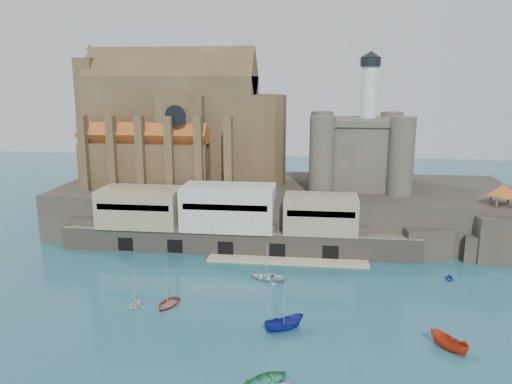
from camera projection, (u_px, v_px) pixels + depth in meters
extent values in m
plane|color=#1B4F5A|center=(267.00, 302.00, 76.09)|extent=(300.00, 300.00, 0.00)
cube|color=#28241E|center=(285.00, 206.00, 113.74)|extent=(100.00, 34.00, 10.00)
cube|color=#28241E|center=(95.00, 230.00, 102.65)|extent=(9.00, 5.00, 6.00)
cube|color=#28241E|center=(171.00, 233.00, 100.78)|extent=(9.00, 5.00, 6.00)
cube|color=#28241E|center=(254.00, 236.00, 98.78)|extent=(9.00, 5.00, 6.00)
cube|color=#28241E|center=(341.00, 239.00, 96.79)|extent=(9.00, 5.00, 6.00)
cube|color=#28241E|center=(426.00, 242.00, 94.92)|extent=(9.00, 5.00, 6.00)
cube|color=#6B6255|center=(238.00, 240.00, 98.33)|extent=(70.00, 6.00, 4.50)
cube|color=tan|center=(287.00, 261.00, 93.26)|extent=(30.00, 4.00, 0.40)
cube|color=black|center=(126.00, 244.00, 98.24)|extent=(3.00, 0.40, 2.60)
cube|color=black|center=(175.00, 246.00, 97.07)|extent=(3.00, 0.40, 2.60)
cube|color=black|center=(226.00, 248.00, 95.90)|extent=(3.00, 0.40, 2.60)
cube|color=black|center=(277.00, 250.00, 94.73)|extent=(3.00, 0.40, 2.60)
cube|color=black|center=(331.00, 252.00, 93.56)|extent=(3.00, 0.40, 2.60)
cube|color=gray|center=(141.00, 207.00, 100.33)|extent=(16.00, 9.00, 7.50)
cube|color=beige|center=(229.00, 207.00, 98.11)|extent=(18.00, 9.00, 8.50)
cube|color=gray|center=(321.00, 214.00, 96.17)|extent=(14.00, 8.00, 7.00)
cube|color=#4B3A23|center=(174.00, 130.00, 115.00)|extent=(38.00, 14.00, 24.00)
cube|color=#4B3A23|center=(172.00, 76.00, 112.37)|extent=(38.00, 13.01, 13.01)
cylinder|color=#4B3A23|center=(255.00, 139.00, 113.21)|extent=(14.00, 14.00, 20.00)
cube|color=#4B3A23|center=(191.00, 139.00, 114.97)|extent=(10.00, 20.00, 20.00)
cube|color=#4B3A23|center=(144.00, 166.00, 107.80)|extent=(28.00, 5.00, 10.00)
cube|color=#4B3A23|center=(170.00, 154.00, 126.21)|extent=(28.00, 5.00, 10.00)
cube|color=#B14F1E|center=(143.00, 136.00, 106.36)|extent=(28.00, 5.66, 5.66)
cube|color=#B14F1E|center=(169.00, 127.00, 124.76)|extent=(28.00, 5.66, 5.66)
cube|color=#4B3A23|center=(94.00, 120.00, 116.79)|extent=(4.00, 10.00, 28.00)
cylinder|color=black|center=(175.00, 116.00, 101.98)|extent=(4.40, 0.30, 4.40)
cube|color=#4B3A23|center=(84.00, 153.00, 105.64)|extent=(1.60, 2.20, 16.00)
cube|color=#4B3A23|center=(112.00, 154.00, 104.92)|extent=(1.60, 2.20, 16.00)
cube|color=#4B3A23|center=(141.00, 154.00, 104.19)|extent=(1.60, 2.20, 16.00)
cube|color=#4B3A23|center=(170.00, 155.00, 103.47)|extent=(1.60, 2.20, 16.00)
cube|color=#4B3A23|center=(199.00, 155.00, 102.74)|extent=(1.60, 2.20, 16.00)
cube|color=#4B3A23|center=(228.00, 156.00, 102.01)|extent=(1.60, 2.20, 16.00)
cube|color=#464237|center=(358.00, 155.00, 110.21)|extent=(16.00, 16.00, 14.00)
cube|color=#464237|center=(359.00, 121.00, 108.59)|extent=(17.00, 17.00, 1.20)
cylinder|color=#464237|center=(322.00, 155.00, 103.18)|extent=(5.20, 5.20, 16.00)
cylinder|color=#464237|center=(401.00, 156.00, 101.30)|extent=(5.20, 5.20, 16.00)
cylinder|color=#464237|center=(321.00, 145.00, 118.68)|extent=(5.20, 5.20, 16.00)
cylinder|color=#464237|center=(390.00, 146.00, 116.80)|extent=(5.20, 5.20, 16.00)
cylinder|color=silver|center=(369.00, 95.00, 109.06)|extent=(3.60, 3.60, 12.00)
cylinder|color=black|center=(371.00, 62.00, 107.53)|extent=(4.40, 4.40, 2.00)
cone|color=black|center=(371.00, 54.00, 107.18)|extent=(4.60, 4.60, 1.40)
cube|color=#28241E|center=(499.00, 234.00, 95.40)|extent=(12.00, 10.00, 8.70)
cube|color=#28241E|center=(481.00, 248.00, 93.37)|extent=(6.00, 5.00, 5.00)
cube|color=#4B3A23|center=(501.00, 211.00, 94.42)|extent=(4.20, 4.20, 0.30)
cylinder|color=#4B3A23|center=(496.00, 206.00, 92.74)|extent=(0.36, 0.36, 3.20)
cylinder|color=#4B3A23|center=(490.00, 202.00, 95.84)|extent=(0.36, 0.36, 3.20)
cylinder|color=#4B3A23|center=(508.00, 202.00, 95.46)|extent=(0.36, 0.36, 3.20)
pyramid|color=#B14F1E|center=(504.00, 190.00, 93.51)|extent=(6.40, 6.40, 2.20)
imported|color=red|center=(168.00, 305.00, 75.16)|extent=(3.78, 1.91, 5.08)
imported|color=navy|center=(284.00, 330.00, 67.70)|extent=(2.98, 2.96, 5.76)
imported|color=#237736|center=(267.00, 383.00, 55.91)|extent=(3.58, 3.81, 5.68)
imported|color=white|center=(136.00, 307.00, 74.63)|extent=(2.98, 2.09, 3.19)
imported|color=#BB2F0F|center=(448.00, 349.00, 62.85)|extent=(2.92, 2.93, 5.44)
imported|color=silver|center=(267.00, 279.00, 85.00)|extent=(2.10, 4.48, 6.04)
imported|color=navy|center=(449.00, 280.00, 84.82)|extent=(2.54, 1.92, 2.61)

